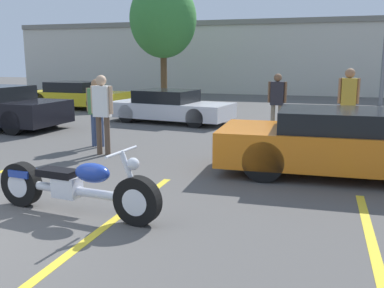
{
  "coord_description": "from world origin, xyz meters",
  "views": [
    {
      "loc": [
        4.1,
        -3.5,
        2.06
      ],
      "look_at": [
        2.23,
        2.62,
        0.8
      ],
      "focal_mm": 40.0,
      "sensor_mm": 36.0,
      "label": 1
    }
  ],
  "objects": [
    {
      "name": "parking_stripe_middle",
      "position": [
        1.57,
        1.0,
        0.0
      ],
      "size": [
        0.12,
        4.58,
        0.01
      ],
      "primitive_type": "cube",
      "color": "yellow",
      "rests_on": "ground"
    },
    {
      "name": "spectator_far_lot",
      "position": [
        4.72,
        7.99,
        1.12
      ],
      "size": [
        0.52,
        0.24,
        1.85
      ],
      "color": "#38476B",
      "rests_on": "ground"
    },
    {
      "name": "spectator_by_show_car",
      "position": [
        2.89,
        8.6,
        1.0
      ],
      "size": [
        0.52,
        0.22,
        1.69
      ],
      "color": "gray",
      "rests_on": "ground"
    },
    {
      "name": "tree_background",
      "position": [
        -3.63,
        16.95,
        4.01
      ],
      "size": [
        3.3,
        3.3,
        5.93
      ],
      "color": "brown",
      "rests_on": "ground"
    },
    {
      "name": "spectator_midground",
      "position": [
        -1.05,
        5.55,
        0.95
      ],
      "size": [
        0.52,
        0.21,
        1.61
      ],
      "color": "#38476B",
      "rests_on": "ground"
    },
    {
      "name": "show_car_hood_open",
      "position": [
        4.6,
        4.5,
        0.61
      ],
      "size": [
        4.63,
        1.97,
        2.15
      ],
      "rotation": [
        0.0,
        0.0,
        0.03
      ],
      "color": "orange",
      "rests_on": "ground"
    },
    {
      "name": "parking_stripe_back",
      "position": [
        4.73,
        1.0,
        0.0
      ],
      "size": [
        0.12,
        4.58,
        0.01
      ],
      "primitive_type": "cube",
      "color": "yellow",
      "rests_on": "ground"
    },
    {
      "name": "parked_car_left_row",
      "position": [
        -6.0,
        12.6,
        0.56
      ],
      "size": [
        4.4,
        1.92,
        1.14
      ],
      "rotation": [
        0.0,
        0.0,
        -0.04
      ],
      "color": "yellow",
      "rests_on": "ground"
    },
    {
      "name": "far_building",
      "position": [
        0.0,
        24.25,
        2.34
      ],
      "size": [
        32.0,
        4.2,
        4.4
      ],
      "color": "beige",
      "rests_on": "ground"
    },
    {
      "name": "motorcycle",
      "position": [
        0.99,
        1.32,
        0.39
      ],
      "size": [
        2.54,
        0.7,
        0.95
      ],
      "rotation": [
        0.0,
        0.0,
        -0.1
      ],
      "color": "black",
      "rests_on": "ground"
    },
    {
      "name": "spectator_near_motorcycle",
      "position": [
        -0.47,
        4.77,
        1.04
      ],
      "size": [
        0.52,
        0.23,
        1.74
      ],
      "color": "brown",
      "rests_on": "ground"
    },
    {
      "name": "parked_car_mid_right_row",
      "position": [
        -0.77,
        9.93,
        0.51
      ],
      "size": [
        4.27,
        2.3,
        1.07
      ],
      "rotation": [
        0.0,
        0.0,
        -0.15
      ],
      "color": "silver",
      "rests_on": "ground"
    }
  ]
}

